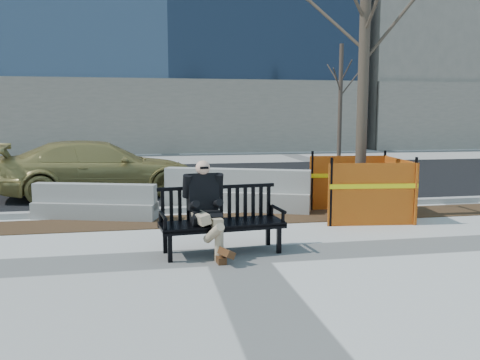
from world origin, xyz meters
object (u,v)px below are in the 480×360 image
object	(u,v)px
tree_fence	(359,217)
jersey_barrier_right	(237,210)
seated_man	(205,253)
bench	(222,253)
jersey_barrier_left	(95,219)
sedan	(101,196)

from	to	relation	value
tree_fence	jersey_barrier_right	size ratio (longest dim) A/B	2.02
seated_man	tree_fence	world-z (taller)	tree_fence
bench	jersey_barrier_right	size ratio (longest dim) A/B	0.60
tree_fence	jersey_barrier_left	distance (m)	5.51
tree_fence	jersey_barrier_right	world-z (taller)	tree_fence
seated_man	jersey_barrier_left	bearing A→B (deg)	117.03
bench	jersey_barrier_right	distance (m)	3.51
seated_man	jersey_barrier_left	xyz separation A→B (m)	(-1.93, 3.00, 0.00)
sedan	jersey_barrier_left	bearing A→B (deg)	174.14
seated_man	tree_fence	size ratio (longest dim) A/B	0.22
bench	seated_man	distance (m)	0.27
seated_man	jersey_barrier_right	world-z (taller)	seated_man
jersey_barrier_left	jersey_barrier_right	xyz separation A→B (m)	(3.05, 0.38, 0.00)
bench	sedan	bearing A→B (deg)	105.59
jersey_barrier_left	jersey_barrier_right	bearing A→B (deg)	24.34
tree_fence	jersey_barrier_left	world-z (taller)	tree_fence
sedan	jersey_barrier_left	distance (m)	2.95
jersey_barrier_left	seated_man	bearing A→B (deg)	-40.06
jersey_barrier_right	jersey_barrier_left	bearing A→B (deg)	-151.26
bench	jersey_barrier_right	world-z (taller)	bench
bench	jersey_barrier_left	bearing A→B (deg)	120.22
bench	seated_man	world-z (taller)	seated_man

